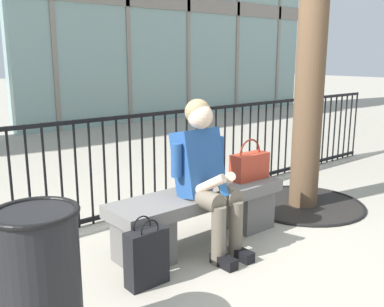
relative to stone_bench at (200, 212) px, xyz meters
The scene contains 7 objects.
ground_plane 0.27m from the stone_bench, ahead, with size 60.00×60.00×0.00m, color #A8A091.
stone_bench is the anchor object (origin of this frame).
seated_person_with_phone 0.40m from the stone_bench, 111.57° to the right, with size 0.52×0.66×1.21m.
handbag_on_bench 0.66m from the stone_bench, ahead, with size 0.37×0.15×0.37m.
shopping_bag 0.79m from the stone_bench, 157.85° to the right, with size 0.29×0.13×0.49m.
plaza_railing 0.98m from the stone_bench, 90.00° to the left, with size 8.05×0.04×0.99m.
trash_can 1.66m from the stone_bench, 159.44° to the right, with size 0.43×0.43×0.82m.
Camera 1 is at (-2.23, -2.58, 1.53)m, focal length 40.70 mm.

